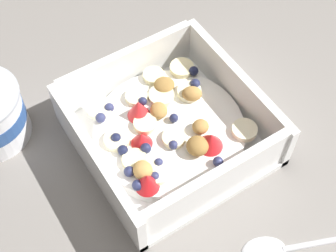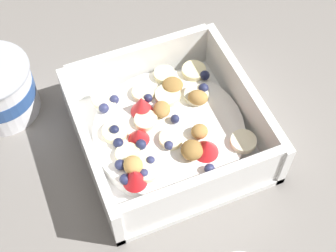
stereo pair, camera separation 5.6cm
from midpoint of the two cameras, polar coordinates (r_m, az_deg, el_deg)
ground_plane at (r=0.59m, az=-1.72°, el=-1.59°), size 2.40×2.40×0.00m
fruit_bowl at (r=0.57m, az=-2.90°, el=-0.68°), size 0.20×0.20×0.07m
spoon at (r=0.53m, az=10.56°, el=-14.03°), size 0.08×0.17×0.01m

